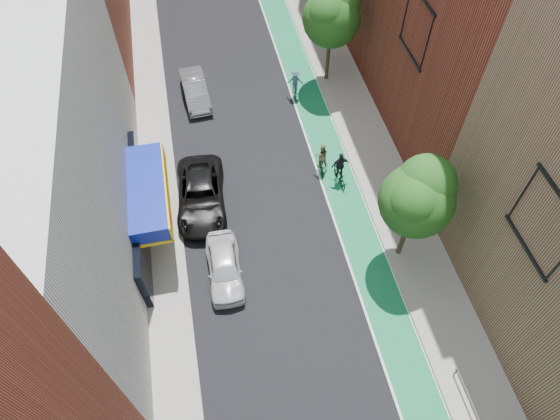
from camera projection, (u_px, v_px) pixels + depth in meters
bike_lane at (296, 65)px, 34.52m from camera, size 2.00×68.00×0.01m
sidewalk_left at (150, 83)px, 33.23m from camera, size 2.00×68.00×0.15m
sidewalk_right at (331, 59)px, 34.77m from camera, size 3.00×68.00×0.15m
building_left_white at (16, 168)px, 20.85m from camera, size 8.00×20.00×12.00m
tree_near at (419, 197)px, 21.66m from camera, size 3.40×3.36×6.42m
tree_mid at (333, 13)px, 29.65m from camera, size 3.55×3.53×6.74m
parked_car_white at (224, 267)px, 24.10m from camera, size 1.74×4.11×1.38m
parked_car_black at (201, 195)px, 26.67m from camera, size 2.96×5.64×1.51m
parked_car_silver at (195, 90)px, 31.88m from camera, size 1.72×4.27×1.38m
cyclist_lane_near at (321, 160)px, 28.09m from camera, size 0.86×1.76×1.98m
cyclist_lane_mid at (340, 171)px, 27.65m from camera, size 1.05×1.75×2.09m
cyclist_lane_far at (295, 84)px, 31.88m from camera, size 1.17×1.54×1.97m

